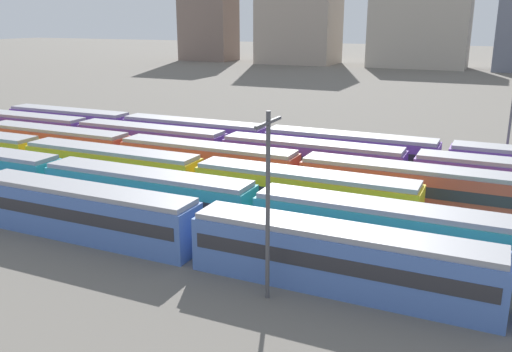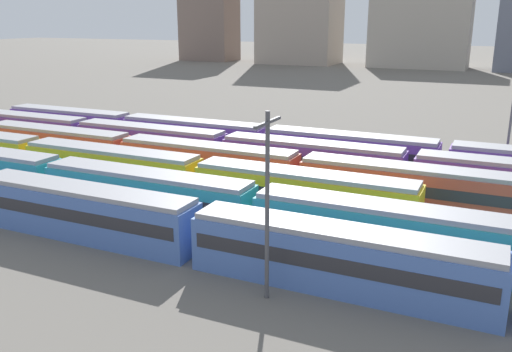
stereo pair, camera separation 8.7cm
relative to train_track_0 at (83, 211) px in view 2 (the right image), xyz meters
name	(u,v)px [view 2 (the right image)]	position (x,y,z in m)	size (l,w,h in m)	color
train_track_0	(83,211)	(0.00, 0.00, 0.00)	(93.60, 3.06, 3.75)	#4C70BC
train_track_1	(256,211)	(11.19, 5.20, 0.00)	(112.50, 3.06, 3.75)	teal
train_track_2	(111,167)	(-5.94, 10.40, 0.00)	(55.80, 3.06, 3.75)	yellow
train_track_3	(127,153)	(-8.16, 15.60, 0.00)	(74.70, 3.06, 3.75)	#BC4C38
train_track_4	(311,160)	(9.96, 20.80, 0.00)	(93.60, 3.06, 3.75)	#6B429E
train_track_5	(349,151)	(12.35, 26.00, 0.00)	(93.60, 3.06, 3.75)	#6B429E
catenary_pole_0	(267,199)	(15.57, -2.81, 3.97)	(0.24, 3.20, 10.64)	#4C4C51
catenary_pole_1	(510,130)	(27.23, 28.71, 2.95)	(0.24, 3.20, 8.65)	#4C4C51
distant_building_0	(209,1)	(-76.31, 154.21, 19.45)	(19.15, 13.17, 42.71)	#7A665B
distant_building_2	(421,25)	(-0.51, 154.21, 11.23)	(29.99, 15.00, 26.27)	#B2A899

